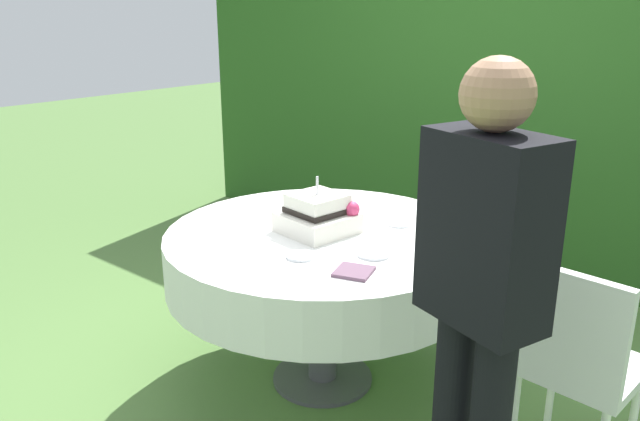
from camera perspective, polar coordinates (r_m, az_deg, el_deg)
ground_plane at (r=3.17m, az=0.22°, el=-14.92°), size 20.00×20.00×0.00m
foliage_hedge at (r=4.46m, az=17.27°, el=9.78°), size 5.36×0.43×2.30m
cake_table at (r=2.88m, az=0.24°, el=-4.21°), size 1.41×1.41×0.76m
wedding_cake at (r=2.80m, az=-0.16°, el=-0.42°), size 0.33×0.33×0.26m
serving_plate_near at (r=2.57m, az=4.87°, el=-3.93°), size 0.13×0.13×0.01m
serving_plate_far at (r=2.55m, az=-1.71°, el=-4.10°), size 0.12×0.12×0.01m
serving_plate_left at (r=3.20m, az=-1.56°, el=0.56°), size 0.13×0.13×0.01m
serving_plate_right at (r=2.94m, az=7.14°, el=-1.18°), size 0.11×0.11×0.01m
napkin_stack at (r=2.40m, az=3.07°, el=-5.51°), size 0.17×0.17×0.01m
garden_chair at (r=2.46m, az=21.92°, el=-12.09°), size 0.43×0.43×0.89m
standing_person at (r=1.89m, az=14.24°, el=-7.35°), size 0.41×0.31×1.60m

